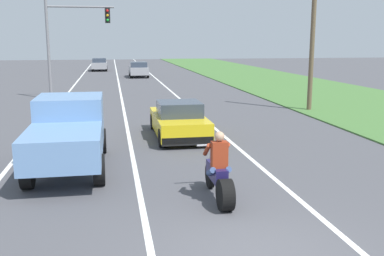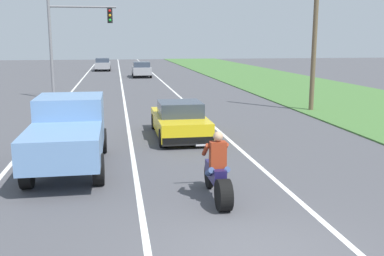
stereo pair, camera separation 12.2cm
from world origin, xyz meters
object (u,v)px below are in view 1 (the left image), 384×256
distant_car_further_ahead (99,64)px  sports_car_yellow (179,121)px  motorcycle_with_rider (219,176)px  distant_car_far_ahead (139,69)px  pickup_truck_left_lane_light_blue (68,131)px  traffic_light_mast_near (68,34)px

distant_car_further_ahead → sports_car_yellow: bearing=-84.3°
sports_car_yellow → distant_car_further_ahead: (-3.83, 38.62, 0.14)m
motorcycle_with_rider → sports_car_yellow: bearing=89.1°
sports_car_yellow → distant_car_far_ahead: size_ratio=1.08×
pickup_truck_left_lane_light_blue → distant_car_further_ahead: 42.31m
sports_car_yellow → traffic_light_mast_near: 13.75m
distant_car_further_ahead → traffic_light_mast_near: bearing=-92.5°
motorcycle_with_rider → traffic_light_mast_near: traffic_light_mast_near is taller
distant_car_far_ahead → motorcycle_with_rider: bearing=-90.5°
pickup_truck_left_lane_light_blue → distant_car_far_ahead: 32.33m
pickup_truck_left_lane_light_blue → traffic_light_mast_near: (-1.26, 16.07, 2.86)m
sports_car_yellow → pickup_truck_left_lane_light_blue: size_ratio=0.90×
distant_car_further_ahead → pickup_truck_left_lane_light_blue: bearing=-89.8°
sports_car_yellow → traffic_light_mast_near: bearing=111.8°
distant_car_further_ahead → motorcycle_with_rider: bearing=-85.3°
motorcycle_with_rider → traffic_light_mast_near: size_ratio=0.37×
motorcycle_with_rider → pickup_truck_left_lane_light_blue: bearing=137.6°
motorcycle_with_rider → sports_car_yellow: motorcycle_with_rider is taller
pickup_truck_left_lane_light_blue → distant_car_far_ahead: size_ratio=1.20×
motorcycle_with_rider → distant_car_further_ahead: (-3.72, 45.58, 0.18)m
pickup_truck_left_lane_light_blue → distant_car_far_ahead: bearing=83.1°
sports_car_yellow → distant_car_further_ahead: distant_car_further_ahead is taller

